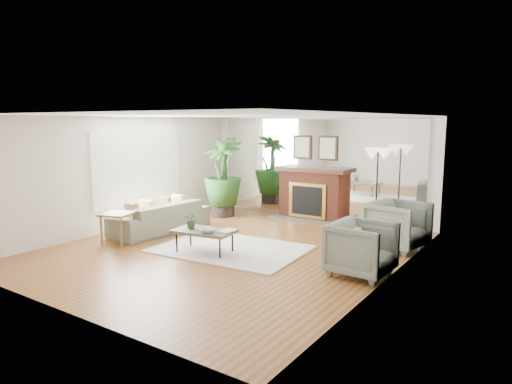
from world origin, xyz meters
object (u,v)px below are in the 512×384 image
Objects in this scene: coffee_table at (204,232)px; sofa at (160,217)px; floor_lamp at (378,161)px; armchair_front at (362,249)px; potted_ficus at (223,175)px; side_table at (117,218)px; armchair_back at (397,225)px; fireplace at (311,192)px.

coffee_table is 0.52× the size of sofa.
coffee_table is at bearing -123.53° from floor_lamp.
armchair_front is 0.47× the size of potted_ficus.
potted_ficus is at bearing 65.31° from armchair_front.
armchair_back is at bearing 30.82° from side_table.
side_table is at bearing 5.57° from sofa.
potted_ficus reaches higher than side_table.
sofa is 1.22× the size of floor_lamp.
sofa is at bearing 119.39° from armchair_back.
sofa is 2.23m from potted_ficus.
armchair_front is at bearing -27.05° from potted_ficus.
floor_lamp reaches higher than side_table.
sofa is 3.27× the size of side_table.
coffee_table is at bearing 139.57° from armchair_back.
fireplace is at bearing 149.40° from sofa.
armchair_back is 4.67m from potted_ficus.
floor_lamp is at bearing 125.49° from sofa.
fireplace is 4.21m from armchair_front.
armchair_back is 1.46× the size of side_table.
armchair_front is at bearing 11.47° from side_table.
fireplace is at bearing 162.05° from floor_lamp.
armchair_front is at bearing -74.77° from floor_lamp.
potted_ficus is (-2.00, -0.96, 0.40)m from fireplace.
fireplace is at bearing 71.01° from armchair_back.
coffee_table is 1.26× the size of armchair_front.
coffee_table is 0.64× the size of floor_lamp.
coffee_table is 1.71× the size of side_table.
fireplace is 2.05× the size of armchair_back.
fireplace is 1.03× the size of potted_ficus.
coffee_table is at bearing -57.73° from potted_ficus.
side_table is (-4.63, -2.76, 0.07)m from armchair_back.
floor_lamp is at bearing -17.95° from fireplace.
sofa is 4.68m from armchair_front.
armchair_front is (2.83, 0.46, 0.02)m from coffee_table.
potted_ficus is at bearing -174.77° from floor_lamp.
fireplace is 2.99× the size of side_table.
sofa is at bearing 89.41° from armchair_front.
fireplace is 1.11× the size of floor_lamp.
armchair_front reaches higher than coffee_table.
side_table is at bearing -90.61° from potted_ficus.
armchair_back is 0.50× the size of potted_ficus.
coffee_table is at bearing 15.04° from side_table.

